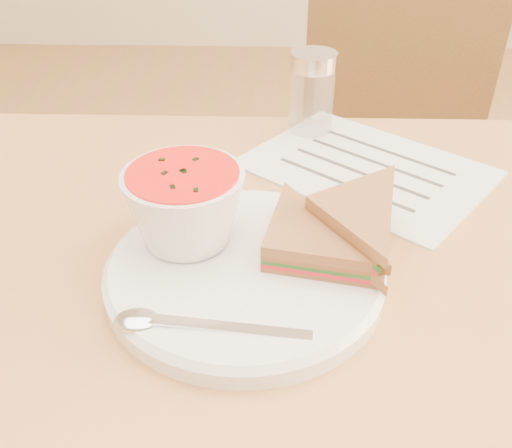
# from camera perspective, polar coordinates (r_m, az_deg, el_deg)

# --- Properties ---
(chair_far) EXTENTS (0.52, 0.52, 0.90)m
(chair_far) POSITION_cam_1_polar(r_m,az_deg,el_deg) (1.23, 10.87, 2.36)
(chair_far) COLOR brown
(chair_far) RESTS_ON floor
(plate) EXTENTS (0.29, 0.29, 0.02)m
(plate) POSITION_cam_1_polar(r_m,az_deg,el_deg) (0.54, -1.13, -4.88)
(plate) COLOR white
(plate) RESTS_ON dining_table
(soup_bowl) EXTENTS (0.13, 0.13, 0.08)m
(soup_bowl) POSITION_cam_1_polar(r_m,az_deg,el_deg) (0.54, -7.06, 1.39)
(soup_bowl) COLOR white
(soup_bowl) RESTS_ON plate
(sandwich_half_a) EXTENTS (0.13, 0.13, 0.03)m
(sandwich_half_a) POSITION_cam_1_polar(r_m,az_deg,el_deg) (0.51, 0.44, -3.87)
(sandwich_half_a) COLOR #A56D3A
(sandwich_half_a) RESTS_ON plate
(sandwich_half_b) EXTENTS (0.16, 0.16, 0.04)m
(sandwich_half_b) POSITION_cam_1_polar(r_m,az_deg,el_deg) (0.55, 4.89, 1.25)
(sandwich_half_b) COLOR #A56D3A
(sandwich_half_b) RESTS_ON plate
(spoon) EXTENTS (0.19, 0.05, 0.01)m
(spoon) POSITION_cam_1_polar(r_m,az_deg,el_deg) (0.47, -5.27, -10.13)
(spoon) COLOR silver
(spoon) RESTS_ON plate
(paper_menu) EXTENTS (0.35, 0.33, 0.00)m
(paper_menu) POSITION_cam_1_polar(r_m,az_deg,el_deg) (0.73, 10.98, 5.52)
(paper_menu) COLOR white
(paper_menu) RESTS_ON dining_table
(condiment_shaker) EXTENTS (0.08, 0.08, 0.11)m
(condiment_shaker) POSITION_cam_1_polar(r_m,az_deg,el_deg) (0.79, 5.62, 12.87)
(condiment_shaker) COLOR silver
(condiment_shaker) RESTS_ON dining_table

